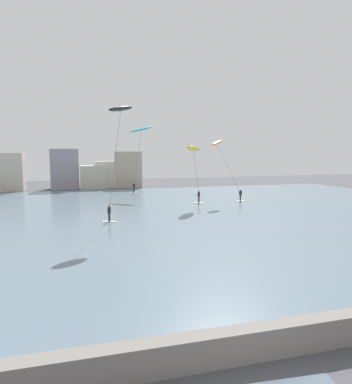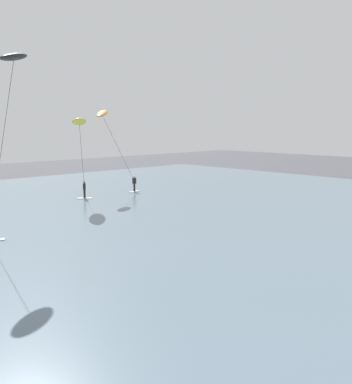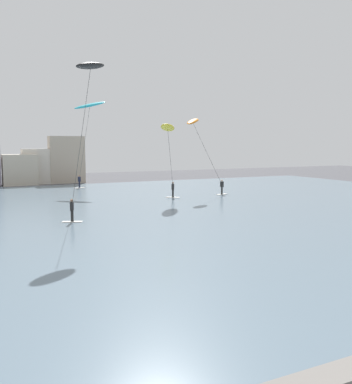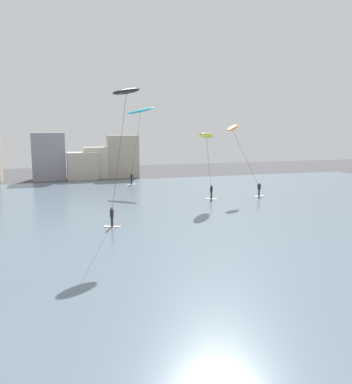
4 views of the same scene
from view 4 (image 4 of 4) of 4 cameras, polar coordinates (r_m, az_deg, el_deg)
name	(u,v)px [view 4 (image 4 of 4)]	position (r m, az deg, el deg)	size (l,w,h in m)	color
water_bay	(138,218)	(35.76, -5.52, -3.72)	(84.00, 52.00, 0.10)	slate
far_shore_buildings	(54,159)	(64.07, -17.07, 4.47)	(25.47, 4.71, 7.22)	beige
kitesurfer_black	(125,107)	(30.16, -7.34, 12.03)	(3.21, 3.72, 11.04)	silver
kitesurfer_orange	(235,135)	(45.94, 8.49, 8.03)	(5.34, 2.63, 8.39)	silver
kitesurfer_yellow	(207,140)	(42.17, 4.40, 7.40)	(3.53, 4.01, 7.58)	silver
kitesurfer_cyan	(140,116)	(53.06, -5.20, 10.79)	(3.89, 4.68, 10.72)	silver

